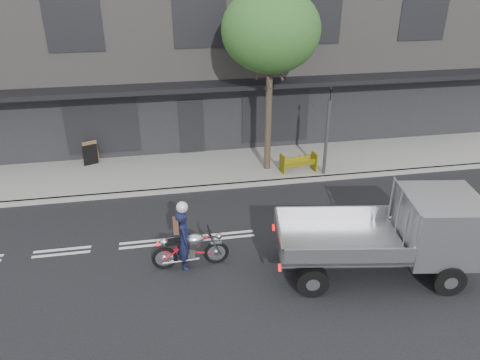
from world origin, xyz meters
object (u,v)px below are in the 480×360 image
object	(u,v)px
street_tree	(271,31)
construction_barrier	(300,164)
traffic_light_pole	(327,136)
sandwich_board	(90,155)
rider	(184,240)
motorcycle	(190,248)
flatbed_ute	(421,228)

from	to	relation	value
street_tree	construction_barrier	world-z (taller)	street_tree
traffic_light_pole	sandwich_board	world-z (taller)	traffic_light_pole
traffic_light_pole	street_tree	bearing A→B (deg)	156.97
rider	construction_barrier	size ratio (longest dim) A/B	1.28
construction_barrier	sandwich_board	distance (m)	8.10
traffic_light_pole	rider	size ratio (longest dim) A/B	2.04
rider	sandwich_board	size ratio (longest dim) A/B	1.93
traffic_light_pole	rider	xyz separation A→B (m)	(-5.55, -4.62, -0.80)
motorcycle	rider	distance (m)	0.34
street_tree	construction_barrier	distance (m)	4.93
traffic_light_pole	sandwich_board	bearing A→B (deg)	165.22
traffic_light_pole	motorcycle	xyz separation A→B (m)	(-5.40, -4.62, -1.10)
motorcycle	flatbed_ute	size ratio (longest dim) A/B	0.39
street_tree	sandwich_board	world-z (taller)	street_tree
construction_barrier	rider	bearing A→B (deg)	-134.27
motorcycle	flatbed_ute	xyz separation A→B (m)	(5.87, -1.29, 0.78)
traffic_light_pole	rider	bearing A→B (deg)	-140.23
street_tree	traffic_light_pole	bearing A→B (deg)	-23.03
street_tree	motorcycle	world-z (taller)	street_tree
motorcycle	traffic_light_pole	bearing A→B (deg)	40.21
construction_barrier	sandwich_board	size ratio (longest dim) A/B	1.51
rider	flatbed_ute	xyz separation A→B (m)	(6.02, -1.29, 0.48)
motorcycle	rider	world-z (taller)	rider
traffic_light_pole	flatbed_ute	bearing A→B (deg)	-85.48
motorcycle	flatbed_ute	world-z (taller)	flatbed_ute
motorcycle	rider	size ratio (longest dim) A/B	1.22
traffic_light_pole	construction_barrier	bearing A→B (deg)	170.54
motorcycle	construction_barrier	size ratio (longest dim) A/B	1.56
street_tree	motorcycle	distance (m)	7.99
rider	sandwich_board	xyz separation A→B (m)	(-3.16, 6.92, -0.26)
traffic_light_pole	flatbed_ute	size ratio (longest dim) A/B	0.66
street_tree	rider	xyz separation A→B (m)	(-3.55, -5.47, -4.42)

